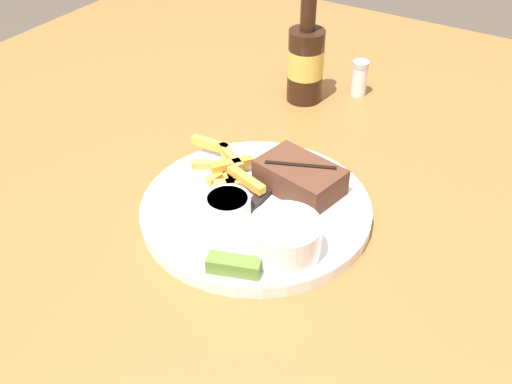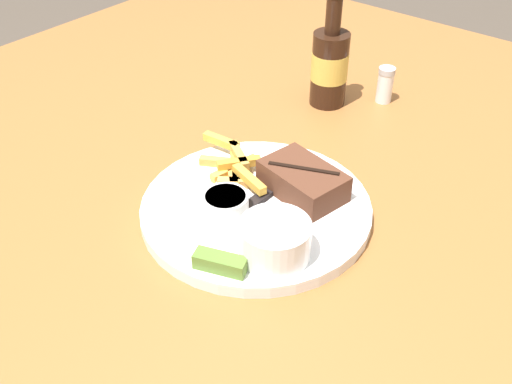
# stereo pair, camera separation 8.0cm
# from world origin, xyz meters

# --- Properties ---
(dining_table) EXTENTS (1.55, 1.60, 0.72)m
(dining_table) POSITION_xyz_m (0.00, 0.00, 0.67)
(dining_table) COLOR #935B2D
(dining_table) RESTS_ON ground_plane
(dinner_plate) EXTENTS (0.31, 0.31, 0.02)m
(dinner_plate) POSITION_xyz_m (0.00, 0.00, 0.73)
(dinner_plate) COLOR white
(dinner_plate) RESTS_ON dining_table
(steak_portion) EXTENTS (0.13, 0.09, 0.04)m
(steak_portion) POSITION_xyz_m (0.03, 0.06, 0.76)
(steak_portion) COLOR #512D1E
(steak_portion) RESTS_ON dinner_plate
(fries_pile) EXTENTS (0.16, 0.09, 0.02)m
(fries_pile) POSITION_xyz_m (-0.07, 0.04, 0.75)
(fries_pile) COLOR tan
(fries_pile) RESTS_ON dinner_plate
(coleslaw_cup) EXTENTS (0.09, 0.09, 0.05)m
(coleslaw_cup) POSITION_xyz_m (0.08, -0.06, 0.77)
(coleslaw_cup) COLOR white
(coleslaw_cup) RESTS_ON dinner_plate
(dipping_sauce_cup) EXTENTS (0.06, 0.06, 0.03)m
(dipping_sauce_cup) POSITION_xyz_m (-0.02, -0.04, 0.76)
(dipping_sauce_cup) COLOR silver
(dipping_sauce_cup) RESTS_ON dinner_plate
(pickle_spear) EXTENTS (0.07, 0.04, 0.02)m
(pickle_spear) POSITION_xyz_m (0.05, -0.12, 0.75)
(pickle_spear) COLOR #567A2D
(pickle_spear) RESTS_ON dinner_plate
(fork_utensil) EXTENTS (0.13, 0.02, 0.00)m
(fork_utensil) POSITION_xyz_m (-0.08, 0.01, 0.74)
(fork_utensil) COLOR #B7B7BC
(fork_utensil) RESTS_ON dinner_plate
(knife_utensil) EXTENTS (0.02, 0.17, 0.01)m
(knife_utensil) POSITION_xyz_m (0.01, 0.04, 0.74)
(knife_utensil) COLOR #B7B7BC
(knife_utensil) RESTS_ON dinner_plate
(beer_bottle) EXTENTS (0.06, 0.06, 0.21)m
(beer_bottle) POSITION_xyz_m (-0.10, 0.33, 0.80)
(beer_bottle) COLOR black
(beer_bottle) RESTS_ON dining_table
(salt_shaker) EXTENTS (0.03, 0.03, 0.07)m
(salt_shaker) POSITION_xyz_m (-0.02, 0.39, 0.75)
(salt_shaker) COLOR white
(salt_shaker) RESTS_ON dining_table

